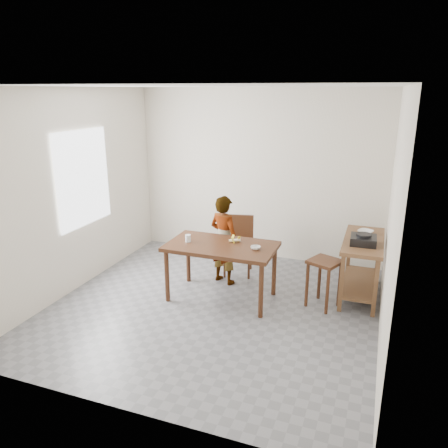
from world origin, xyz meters
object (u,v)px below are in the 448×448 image
(child, at_px, (224,240))
(dining_chair, at_px, (238,246))
(dining_table, at_px, (221,272))
(stool, at_px, (323,283))
(prep_counter, at_px, (361,268))

(child, relative_size, dining_chair, 1.48)
(dining_table, bearing_deg, stool, 9.80)
(dining_table, relative_size, prep_counter, 1.17)
(prep_counter, bearing_deg, dining_table, -157.85)
(child, xyz_separation_m, dining_chair, (0.09, 0.36, -0.21))
(dining_chair, relative_size, stool, 1.37)
(dining_table, xyz_separation_m, stool, (1.30, 0.22, -0.06))
(prep_counter, distance_m, dining_chair, 1.77)
(prep_counter, relative_size, dining_chair, 1.39)
(dining_table, bearing_deg, prep_counter, 22.15)
(dining_table, bearing_deg, child, 106.11)
(dining_table, distance_m, prep_counter, 1.86)
(stool, bearing_deg, child, 169.59)
(dining_table, height_order, dining_chair, dining_chair)
(dining_chair, bearing_deg, child, -116.57)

